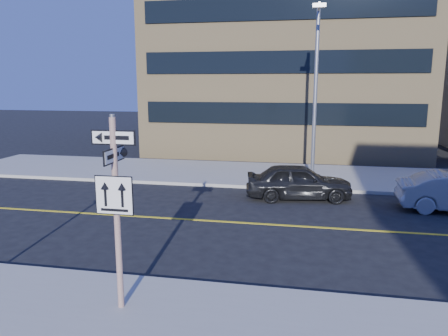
# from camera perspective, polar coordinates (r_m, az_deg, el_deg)

# --- Properties ---
(ground) EXTENTS (120.00, 120.00, 0.00)m
(ground) POSITION_cam_1_polar(r_m,az_deg,el_deg) (12.09, -8.27, -12.48)
(ground) COLOR black
(ground) RESTS_ON ground
(sign_pole) EXTENTS (0.92, 0.92, 4.06)m
(sign_pole) POSITION_cam_1_polar(r_m,az_deg,el_deg) (9.08, -13.92, -4.38)
(sign_pole) COLOR beige
(sign_pole) RESTS_ON near_sidewalk
(parked_car_a) EXTENTS (2.37, 4.59, 1.49)m
(parked_car_a) POSITION_cam_1_polar(r_m,az_deg,el_deg) (18.53, 9.74, -1.75)
(parked_car_a) COLOR black
(parked_car_a) RESTS_ON ground
(streetlight_a) EXTENTS (0.55, 2.25, 8.00)m
(streetlight_a) POSITION_cam_1_polar(r_m,az_deg,el_deg) (21.19, 11.89, 10.70)
(streetlight_a) COLOR gray
(streetlight_a) RESTS_ON far_sidewalk
(building_brick) EXTENTS (18.00, 18.00, 18.00)m
(building_brick) POSITION_cam_1_polar(r_m,az_deg,el_deg) (35.72, 8.55, 17.69)
(building_brick) COLOR tan
(building_brick) RESTS_ON ground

